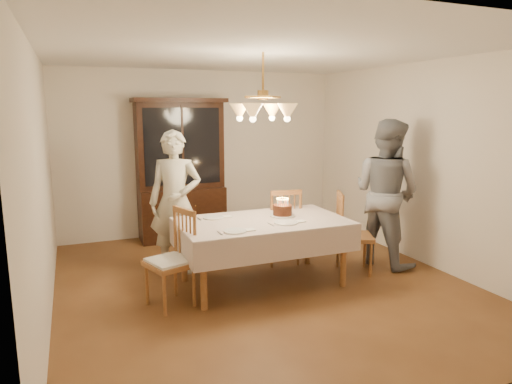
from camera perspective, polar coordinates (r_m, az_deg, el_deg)
name	(u,v)px	position (r m, az deg, el deg)	size (l,w,h in m)	color
ground	(262,283)	(5.42, 0.81, -11.35)	(5.00, 5.00, 0.00)	brown
room_shell	(263,148)	(5.05, 0.86, 5.56)	(5.00, 5.00, 5.00)	white
dining_table	(263,227)	(5.20, 0.83, -4.35)	(1.90, 1.10, 0.76)	brown
china_hutch	(181,172)	(7.13, -9.38, 2.46)	(1.38, 0.54, 2.16)	black
chair_far_side	(282,230)	(6.00, 3.21, -4.73)	(0.49, 0.47, 1.00)	brown
chair_left_end	(170,263)	(4.78, -10.66, -8.74)	(0.54, 0.55, 1.00)	brown
chair_right_end	(353,237)	(5.77, 12.08, -5.56)	(0.56, 0.57, 1.00)	brown
elderly_woman	(175,202)	(5.64, -10.06, -1.29)	(0.64, 0.42, 1.76)	beige
adult_in_grey	(386,193)	(6.09, 15.93, -0.10)	(0.91, 0.71, 1.88)	slate
birthday_cake	(282,211)	(5.38, 3.33, -2.36)	(0.30, 0.30, 0.22)	white
place_setting_near_left	(236,231)	(4.71, -2.48, -4.89)	(0.39, 0.24, 0.02)	white
place_setting_near_right	(287,222)	(5.07, 3.89, -3.81)	(0.42, 0.27, 0.02)	white
place_setting_far_left	(214,217)	(5.30, -5.22, -3.19)	(0.39, 0.24, 0.02)	white
chandelier	(263,111)	(5.03, 0.87, 10.05)	(0.62, 0.62, 0.73)	#BF8C3F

